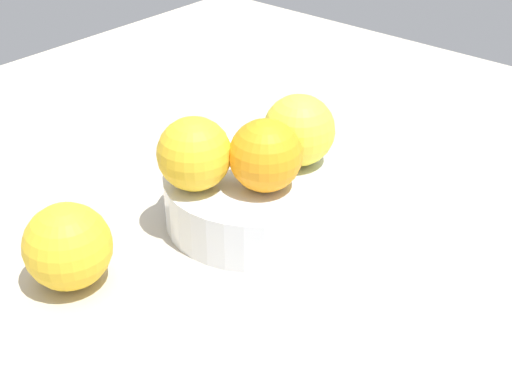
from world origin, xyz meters
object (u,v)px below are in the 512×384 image
(orange_in_bowl_1, at_px, (194,154))
(orange_in_bowl_2, at_px, (299,130))
(orange_in_bowl_0, at_px, (265,156))
(fruit_bowl, at_px, (256,197))
(orange_loose_0, at_px, (68,246))

(orange_in_bowl_1, bearing_deg, orange_in_bowl_2, 66.00)
(orange_in_bowl_0, bearing_deg, orange_in_bowl_2, 96.40)
(fruit_bowl, distance_m, orange_loose_0, 0.19)
(fruit_bowl, xyz_separation_m, orange_in_bowl_0, (0.02, -0.01, 0.06))
(orange_in_bowl_0, height_order, orange_loose_0, orange_in_bowl_0)
(orange_loose_0, bearing_deg, fruit_bowl, 72.77)
(fruit_bowl, relative_size, orange_in_bowl_0, 2.64)
(orange_in_bowl_2, bearing_deg, orange_in_bowl_0, -83.60)
(fruit_bowl, bearing_deg, orange_in_bowl_2, 70.34)
(orange_loose_0, bearing_deg, orange_in_bowl_0, 64.84)
(orange_in_bowl_2, height_order, orange_loose_0, orange_in_bowl_2)
(fruit_bowl, height_order, orange_in_bowl_2, orange_in_bowl_2)
(fruit_bowl, bearing_deg, orange_in_bowl_1, -117.41)
(orange_in_bowl_0, xyz_separation_m, orange_in_bowl_2, (-0.01, 0.06, 0.00))
(fruit_bowl, xyz_separation_m, orange_loose_0, (-0.06, -0.18, 0.01))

